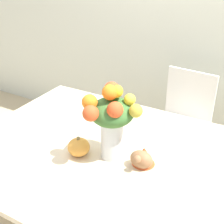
{
  "coord_description": "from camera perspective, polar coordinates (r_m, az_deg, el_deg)",
  "views": [
    {
      "loc": [
        0.72,
        -1.19,
        1.71
      ],
      "look_at": [
        0.06,
        -0.02,
        0.99
      ],
      "focal_mm": 50.0,
      "sensor_mm": 36.0,
      "label": 1
    }
  ],
  "objects": [
    {
      "name": "dining_table",
      "position": [
        1.74,
        -1.39,
        -8.99
      ],
      "size": [
        1.52,
        1.18,
        0.73
      ],
      "color": "beige",
      "rests_on": "ground_plane"
    },
    {
      "name": "pumpkin",
      "position": [
        1.65,
        -6.1,
        -6.37
      ],
      "size": [
        0.12,
        0.12,
        0.11
      ],
      "color": "gold",
      "rests_on": "dining_table"
    },
    {
      "name": "flower_vase",
      "position": [
        1.53,
        -0.09,
        -1.13
      ],
      "size": [
        0.27,
        0.28,
        0.41
      ],
      "color": "silver",
      "rests_on": "dining_table"
    },
    {
      "name": "turkey_figurine",
      "position": [
        1.58,
        5.66,
        -8.21
      ],
      "size": [
        0.12,
        0.16,
        0.1
      ],
      "color": "#936642",
      "rests_on": "dining_table"
    },
    {
      "name": "dining_chair_near_window",
      "position": [
        2.55,
        12.46,
        -2.12
      ],
      "size": [
        0.45,
        0.45,
        0.86
      ],
      "rotation": [
        0.0,
        0.0,
        -0.09
      ],
      "color": "white",
      "rests_on": "ground_plane"
    }
  ]
}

